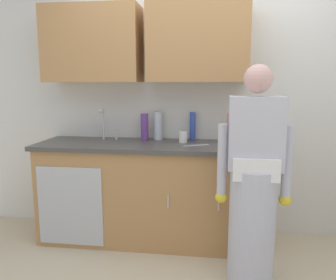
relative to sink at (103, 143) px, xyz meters
The scene contains 11 objects.
kitchen_wall_with_uppers 1.01m from the sink, 19.89° to the left, with size 4.80×0.44×2.70m.
counter_cabinet 0.61m from the sink, ahead, with size 1.90×0.62×0.90m.
countertop 0.38m from the sink, ahead, with size 1.96×0.66×0.04m, color #474442.
sink is the anchor object (origin of this frame).
person_at_sink 1.49m from the sink, 24.54° to the right, with size 0.55×0.34×1.62m.
bottle_water_tall 0.56m from the sink, 23.10° to the left, with size 0.08×0.08×0.27m, color silver.
bottle_dish_liquid 0.43m from the sink, 24.05° to the left, with size 0.08×0.08×0.26m, color #66388C.
bottle_cleaner_spray 1.22m from the sink, ahead, with size 0.06×0.06×0.27m, color #E05933.
bottle_water_short 0.88m from the sink, 15.50° to the left, with size 0.06×0.06×0.27m, color #334CB2.
cup_by_sink 0.76m from the sink, ahead, with size 0.08×0.08×0.10m, color white.
knife_on_counter 0.89m from the sink, ahead, with size 0.24×0.02×0.01m, color silver.
Camera 1 is at (0.10, -2.31, 1.49)m, focal length 35.82 mm.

